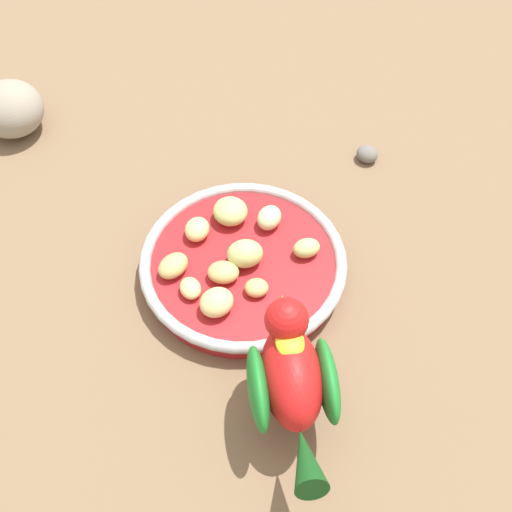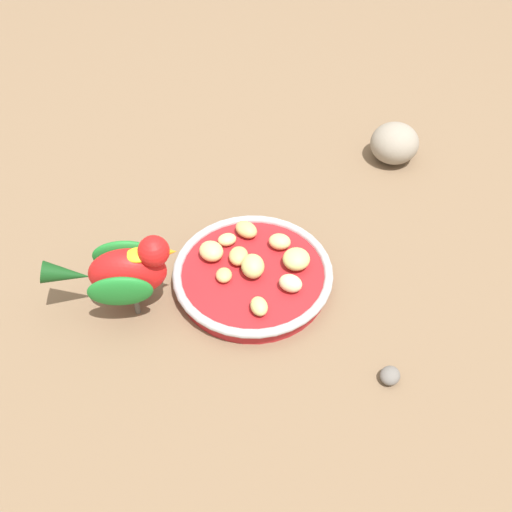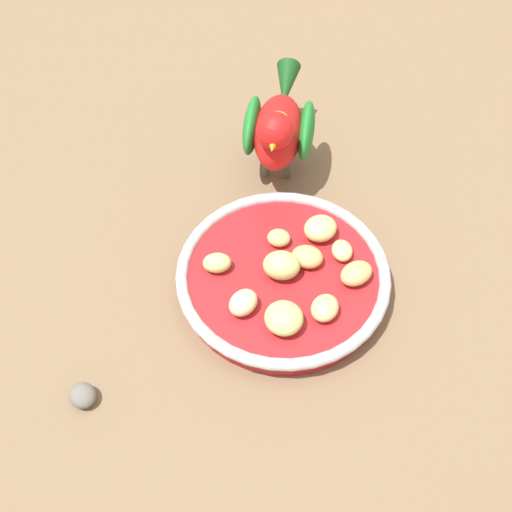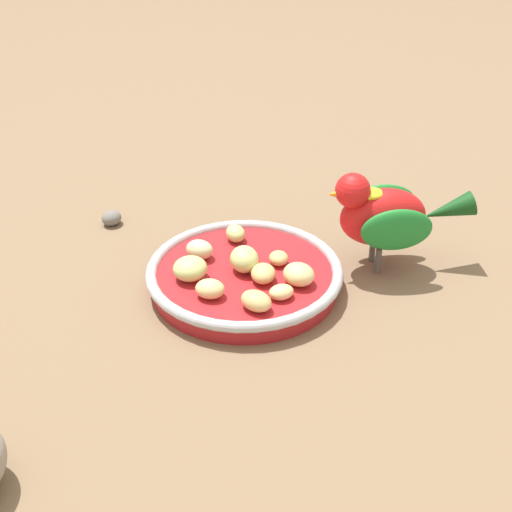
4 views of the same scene
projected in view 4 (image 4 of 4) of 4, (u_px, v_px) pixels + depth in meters
ground_plane at (215, 285)px, 0.86m from camera, size 4.00×4.00×0.00m
feeding_bowl at (245, 276)px, 0.84m from camera, size 0.22×0.22×0.03m
apple_piece_0 at (210, 289)px, 0.79m from camera, size 0.04×0.04×0.02m
apple_piece_1 at (244, 259)px, 0.83m from camera, size 0.05×0.05×0.03m
apple_piece_2 at (187, 267)px, 0.82m from camera, size 0.04×0.04×0.02m
apple_piece_3 at (236, 233)px, 0.89m from camera, size 0.03×0.04×0.02m
apple_piece_4 at (256, 301)px, 0.77m from camera, size 0.03×0.04×0.02m
apple_piece_5 at (281, 292)px, 0.79m from camera, size 0.03×0.03×0.01m
apple_piece_6 at (279, 258)px, 0.85m from camera, size 0.03×0.03×0.01m
apple_piece_7 at (263, 273)px, 0.82m from camera, size 0.04×0.04×0.02m
apple_piece_8 at (299, 274)px, 0.81m from camera, size 0.03×0.04×0.02m
apple_piece_9 at (203, 248)px, 0.86m from camera, size 0.04×0.04×0.02m
parrot at (386, 214)px, 0.85m from camera, size 0.16×0.12×0.12m
pebble_0 at (112, 218)px, 0.97m from camera, size 0.03×0.03×0.02m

